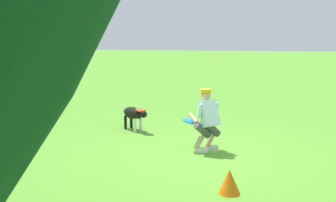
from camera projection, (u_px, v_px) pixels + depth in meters
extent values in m
plane|color=#559A2D|center=(200.00, 156.00, 8.59)|extent=(60.00, 60.00, 0.00)
cube|color=silver|center=(212.00, 148.00, 8.96)|extent=(0.26, 0.10, 0.10)
cylinder|color=tan|center=(211.00, 139.00, 8.97)|extent=(0.31, 0.27, 0.37)
cylinder|color=#464947|center=(212.00, 129.00, 8.87)|extent=(0.41, 0.36, 0.37)
cube|color=silver|center=(201.00, 150.00, 8.82)|extent=(0.26, 0.10, 0.10)
cylinder|color=tan|center=(200.00, 140.00, 8.83)|extent=(0.31, 0.27, 0.37)
cylinder|color=#464947|center=(203.00, 130.00, 8.74)|extent=(0.41, 0.36, 0.37)
cube|color=silver|center=(208.00, 113.00, 8.72)|extent=(0.52, 0.53, 0.58)
cylinder|color=silver|center=(216.00, 109.00, 8.83)|extent=(0.16, 0.15, 0.29)
cylinder|color=silver|center=(200.00, 111.00, 8.62)|extent=(0.16, 0.15, 0.29)
cylinder|color=tan|center=(193.00, 118.00, 8.81)|extent=(0.24, 0.28, 0.19)
cylinder|color=tan|center=(215.00, 116.00, 8.90)|extent=(0.16, 0.15, 0.27)
sphere|color=tan|center=(206.00, 95.00, 8.73)|extent=(0.21, 0.21, 0.21)
cylinder|color=gold|center=(206.00, 91.00, 8.72)|extent=(0.22, 0.22, 0.07)
cylinder|color=gold|center=(203.00, 91.00, 8.81)|extent=(0.12, 0.12, 0.02)
ellipsoid|color=black|center=(133.00, 113.00, 10.56)|extent=(0.67, 0.65, 0.29)
ellipsoid|color=white|center=(137.00, 115.00, 10.43)|extent=(0.15, 0.20, 0.18)
sphere|color=black|center=(143.00, 114.00, 10.24)|extent=(0.17, 0.17, 0.17)
cone|color=black|center=(146.00, 116.00, 10.17)|extent=(0.13, 0.13, 0.09)
cone|color=black|center=(141.00, 111.00, 10.20)|extent=(0.06, 0.06, 0.07)
cone|color=black|center=(145.00, 111.00, 10.27)|extent=(0.06, 0.06, 0.07)
cylinder|color=white|center=(135.00, 125.00, 10.40)|extent=(0.10, 0.10, 0.33)
cylinder|color=white|center=(141.00, 124.00, 10.52)|extent=(0.10, 0.10, 0.33)
cylinder|color=black|center=(126.00, 122.00, 10.69)|extent=(0.10, 0.10, 0.33)
cylinder|color=black|center=(131.00, 121.00, 10.80)|extent=(0.10, 0.10, 0.33)
cylinder|color=white|center=(123.00, 109.00, 10.85)|extent=(0.18, 0.17, 0.23)
cylinder|color=#E34921|center=(140.00, 110.00, 10.30)|extent=(0.33, 0.33, 0.07)
cylinder|color=#1F7FE8|center=(189.00, 121.00, 8.92)|extent=(0.36, 0.37, 0.13)
cone|color=orange|center=(229.00, 181.00, 6.71)|extent=(0.35, 0.35, 0.39)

